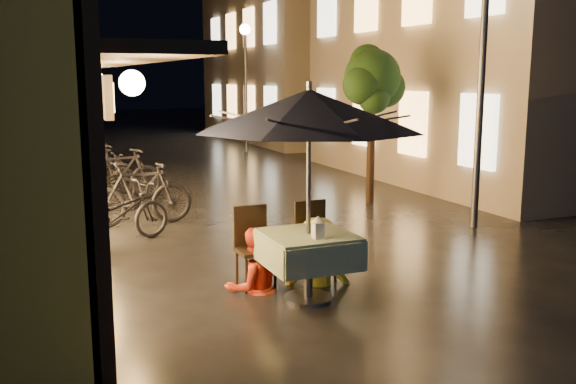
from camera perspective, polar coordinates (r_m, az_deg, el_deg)
name	(u,v)px	position (r m, az deg, el deg)	size (l,w,h in m)	color
ground	(380,282)	(8.09, 8.19, -7.96)	(90.00, 90.00, 0.00)	black
east_building_near	(511,40)	(17.41, 19.21, 12.61)	(7.30, 9.30, 6.80)	gray
east_building_far	(317,49)	(27.15, 2.63, 12.61)	(7.30, 10.30, 7.30)	gray
street_tree	(373,81)	(12.80, 7.54, 9.72)	(1.43, 1.20, 3.15)	black
streetlamp_near	(483,51)	(11.06, 16.94, 11.89)	(0.36, 0.36, 4.23)	#59595E
streetlamp_far	(245,64)	(21.74, -3.81, 11.25)	(0.36, 0.36, 4.23)	#59595E
cafe_table	(308,250)	(7.25, 1.81, -5.17)	(0.99, 0.99, 0.78)	#59595E
patio_umbrella	(309,110)	(7.00, 1.89, 7.26)	(2.53, 2.53, 2.46)	#59595E
cafe_chair_left	(253,242)	(7.78, -3.12, -4.48)	(0.42, 0.42, 0.97)	black
cafe_chair_right	(313,236)	(8.07, 2.26, -3.93)	(0.42, 0.42, 0.97)	black
table_lantern	(318,226)	(6.94, 2.68, -3.04)	(0.16, 0.16, 0.25)	white
person_orange	(253,229)	(7.56, -3.13, -3.32)	(0.72, 0.56, 1.48)	#ED4024
person_yellow	(318,220)	(7.80, 2.71, -2.46)	(1.03, 0.59, 1.59)	yellow
bicycle_0	(117,214)	(10.00, -14.93, -1.93)	(0.62, 1.77, 0.93)	black
bicycle_1	(139,194)	(11.15, -13.13, -0.18)	(0.52, 1.83, 1.10)	black
bicycle_2	(100,186)	(13.02, -16.41, 0.50)	(0.54, 1.56, 0.82)	black
bicycle_3	(120,175)	(13.34, -14.74, 1.45)	(0.52, 1.85, 1.11)	black
bicycle_4	(98,176)	(14.18, -16.57, 1.41)	(0.59, 1.70, 0.89)	black
bicycle_5	(92,167)	(14.86, -17.03, 2.10)	(0.50, 1.76, 1.06)	black
bicycle_6	(86,165)	(15.85, -17.53, 2.34)	(0.63, 1.80, 0.94)	black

